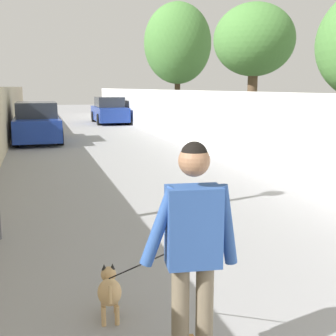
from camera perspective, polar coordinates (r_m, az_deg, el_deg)
The scene contains 8 objects.
ground_plane at distance 14.07m, azimuth -8.22°, elevation 1.84°, with size 80.00×80.00×0.00m, color gray.
fence_right at distance 12.93m, azimuth 7.32°, elevation 5.57°, with size 48.00×0.30×2.00m, color white.
tree_right_near at distance 14.47m, azimuth 11.25°, elevation 16.06°, with size 2.56×2.56×4.71m.
tree_right_mid at distance 19.81m, azimuth 1.27°, elevation 16.02°, with size 2.96×2.96×5.76m.
person_skateboarder at distance 3.09m, azimuth 3.34°, elevation -9.39°, with size 0.27×0.72×1.68m.
dog at distance 4.20m, azimuth -7.69°, elevation -15.59°, with size 1.28×0.60×1.06m.
car_near at distance 17.79m, azimuth -16.83°, elevation 5.64°, with size 4.30×1.80×1.54m.
car_far at distance 26.14m, azimuth -7.72°, elevation 7.44°, with size 4.16×1.80×1.54m.
Camera 1 is at (0.23, 2.02, 2.12)m, focal length 46.32 mm.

